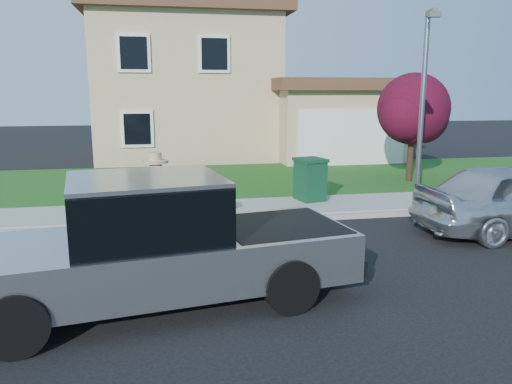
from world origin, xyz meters
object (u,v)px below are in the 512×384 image
(pickup_truck, at_px, (157,246))
(street_lamp, at_px, (423,108))
(ornamental_tree, at_px, (414,112))
(trash_bin, at_px, (310,179))
(woman, at_px, (157,208))

(pickup_truck, height_order, street_lamp, street_lamp)
(street_lamp, bearing_deg, ornamental_tree, 76.73)
(ornamental_tree, distance_m, street_lamp, 5.68)
(trash_bin, xyz_separation_m, street_lamp, (1.83, -2.53, 2.02))
(street_lamp, bearing_deg, trash_bin, 139.02)
(woman, height_order, trash_bin, woman)
(woman, bearing_deg, ornamental_tree, -140.01)
(pickup_truck, distance_m, trash_bin, 7.20)
(pickup_truck, bearing_deg, street_lamp, 20.64)
(trash_bin, bearing_deg, ornamental_tree, 16.39)
(ornamental_tree, relative_size, trash_bin, 3.11)
(pickup_truck, relative_size, street_lamp, 1.27)
(pickup_truck, distance_m, ornamental_tree, 12.06)
(trash_bin, distance_m, street_lamp, 3.72)
(woman, distance_m, ornamental_tree, 10.63)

